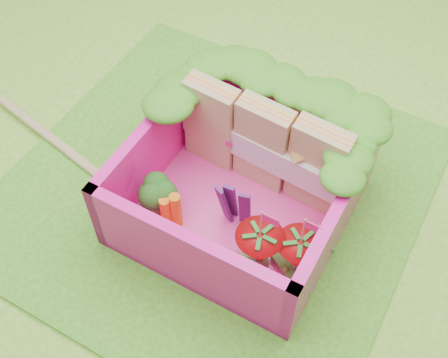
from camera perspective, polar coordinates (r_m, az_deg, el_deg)
ground at (r=3.78m, az=-0.99°, el=-1.05°), size 14.00×14.00×0.00m
placemat at (r=3.77m, az=-0.99°, el=-0.92°), size 2.60×2.60×0.03m
bento_floor at (r=3.63m, az=1.65°, el=-2.90°), size 1.30×1.30×0.05m
bento_box at (r=3.43m, az=1.74°, el=-0.52°), size 1.30×1.30×0.55m
lettuce_ruffle at (r=3.47m, az=5.67°, el=8.35°), size 1.43×0.77×0.11m
sandwich_stack at (r=3.53m, az=4.07°, el=3.52°), size 1.14×0.25×0.63m
broccoli at (r=3.44m, az=-7.40°, el=-1.89°), size 0.33×0.33×0.27m
carrot_sticks at (r=3.43m, az=-5.38°, el=-3.31°), size 0.12×0.10×0.29m
purple_wedges at (r=3.38m, az=0.95°, el=-2.61°), size 0.19×0.08×0.38m
strawberry_left at (r=3.27m, az=3.55°, el=-7.08°), size 0.28×0.28×0.52m
strawberry_right at (r=3.27m, az=7.54°, el=-7.67°), size 0.27×0.27×0.51m
snap_peas at (r=3.38m, az=5.72°, el=-8.13°), size 0.61×0.50×0.05m
chopsticks at (r=4.02m, az=-14.72°, el=2.10°), size 2.15×0.49×0.04m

